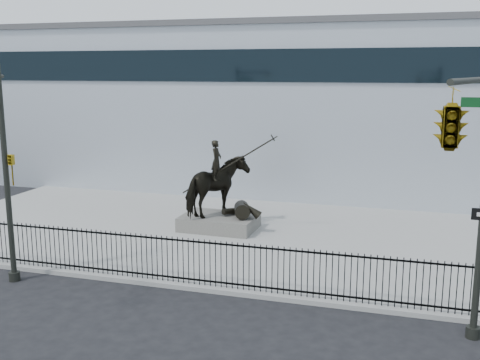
# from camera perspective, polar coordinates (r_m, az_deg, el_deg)

# --- Properties ---
(ground) EXTENTS (120.00, 120.00, 0.00)m
(ground) POSITION_cam_1_polar(r_m,az_deg,el_deg) (16.71, -2.65, -12.90)
(ground) COLOR black
(ground) RESTS_ON ground
(plaza) EXTENTS (30.00, 12.00, 0.15)m
(plaza) POSITION_cam_1_polar(r_m,az_deg,el_deg) (22.99, 3.12, -5.89)
(plaza) COLOR gray
(plaza) RESTS_ON ground
(building) EXTENTS (44.00, 14.00, 9.00)m
(building) POSITION_cam_1_polar(r_m,az_deg,el_deg) (34.84, 8.24, 7.25)
(building) COLOR silver
(building) RESTS_ON ground
(picket_fence) EXTENTS (22.10, 0.10, 1.50)m
(picket_fence) POSITION_cam_1_polar(r_m,az_deg,el_deg) (17.47, -1.31, -8.60)
(picket_fence) COLOR black
(picket_fence) RESTS_ON plaza
(statue_plinth) EXTENTS (3.16, 2.21, 0.58)m
(statue_plinth) POSITION_cam_1_polar(r_m,az_deg,el_deg) (23.89, -2.14, -4.31)
(statue_plinth) COLOR #524F4B
(statue_plinth) RESTS_ON plaza
(equestrian_statue) EXTENTS (3.98, 2.51, 3.37)m
(equestrian_statue) POSITION_cam_1_polar(r_m,az_deg,el_deg) (23.51, -2.03, -0.77)
(equestrian_statue) COLOR black
(equestrian_statue) RESTS_ON statue_plinth
(traffic_signal_right) EXTENTS (2.17, 6.86, 7.00)m
(traffic_signal_right) POSITION_cam_1_polar(r_m,az_deg,el_deg) (12.62, 22.72, 1.36)
(traffic_signal_right) COLOR #242621
(traffic_signal_right) RESTS_ON ground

